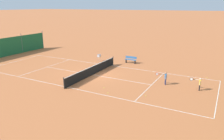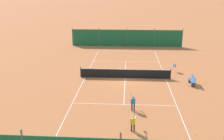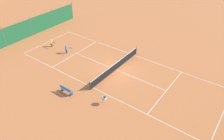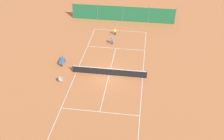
% 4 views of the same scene
% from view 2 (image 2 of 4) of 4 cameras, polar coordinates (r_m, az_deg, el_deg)
% --- Properties ---
extents(ground_plane, '(600.00, 600.00, 0.00)m').
position_cam_2_polar(ground_plane, '(26.69, 2.87, -1.75)').
color(ground_plane, '#BC6638').
extents(court_line_markings, '(8.25, 23.85, 0.01)m').
position_cam_2_polar(court_line_markings, '(26.69, 2.87, -1.75)').
color(court_line_markings, white).
rests_on(court_line_markings, ground).
extents(tennis_net, '(9.18, 0.08, 1.06)m').
position_cam_2_polar(tennis_net, '(26.53, 2.89, -0.73)').
color(tennis_net, '#2D2D2D').
rests_on(tennis_net, ground).
extents(windscreen_fence_near, '(17.28, 0.08, 2.90)m').
position_cam_2_polar(windscreen_fence_near, '(41.40, 3.21, 6.97)').
color(windscreen_fence_near, '#1E6038').
rests_on(windscreen_fence_near, ground).
extents(player_near_baseline, '(0.37, 0.95, 1.09)m').
position_cam_2_polar(player_near_baseline, '(16.93, 4.61, -11.17)').
color(player_near_baseline, black).
rests_on(player_near_baseline, ground).
extents(player_far_baseline, '(0.39, 1.02, 1.17)m').
position_cam_2_polar(player_far_baseline, '(19.55, 4.60, -6.96)').
color(player_far_baseline, '#23284C').
rests_on(player_far_baseline, ground).
extents(tennis_ball_far_corner, '(0.07, 0.07, 0.07)m').
position_cam_2_polar(tennis_ball_far_corner, '(23.41, -6.16, -4.54)').
color(tennis_ball_far_corner, '#CCE033').
rests_on(tennis_ball_far_corner, ground).
extents(tennis_ball_alley_left, '(0.07, 0.07, 0.07)m').
position_cam_2_polar(tennis_ball_alley_left, '(24.11, -3.69, -3.81)').
color(tennis_ball_alley_left, '#CCE033').
rests_on(tennis_ball_alley_left, ground).
extents(tennis_ball_by_net_right, '(0.07, 0.07, 0.07)m').
position_cam_2_polar(tennis_ball_by_net_right, '(37.57, -2.81, 3.92)').
color(tennis_ball_by_net_right, '#CCE033').
rests_on(tennis_ball_by_net_right, ground).
extents(tennis_ball_service_box, '(0.07, 0.07, 0.07)m').
position_cam_2_polar(tennis_ball_service_box, '(17.48, 17.76, -13.32)').
color(tennis_ball_service_box, '#CCE033').
rests_on(tennis_ball_service_box, ground).
extents(tennis_ball_near_corner, '(0.07, 0.07, 0.07)m').
position_cam_2_polar(tennis_ball_near_corner, '(20.59, -5.17, -7.66)').
color(tennis_ball_near_corner, '#CCE033').
rests_on(tennis_ball_near_corner, ground).
extents(tennis_ball_mid_court, '(0.07, 0.07, 0.07)m').
position_cam_2_polar(tennis_ball_mid_court, '(36.67, 7.73, 3.46)').
color(tennis_ball_mid_court, '#CCE033').
rests_on(tennis_ball_mid_court, ground).
extents(ball_hopper, '(0.36, 0.36, 0.89)m').
position_cam_2_polar(ball_hopper, '(29.27, 13.41, 0.85)').
color(ball_hopper, '#B7B7BC').
rests_on(ball_hopper, ground).
extents(courtside_bench, '(0.36, 1.50, 0.84)m').
position_cam_2_polar(courtside_bench, '(25.80, 17.07, -2.14)').
color(courtside_bench, '#336699').
rests_on(courtside_bench, ground).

